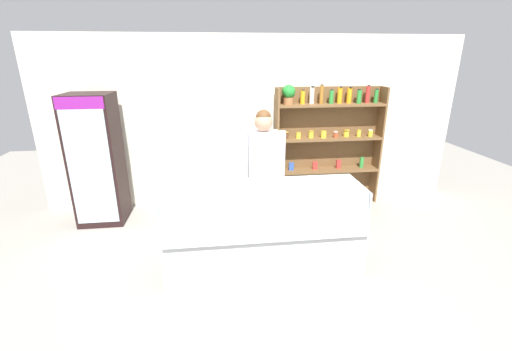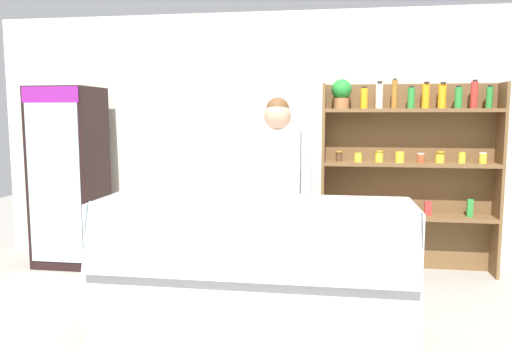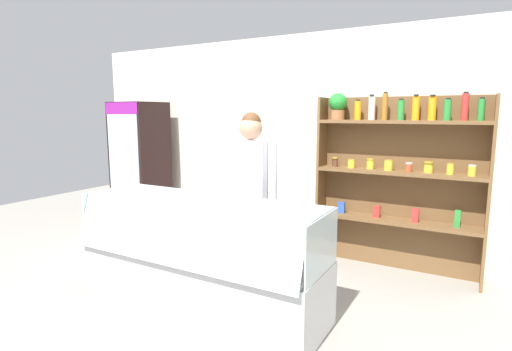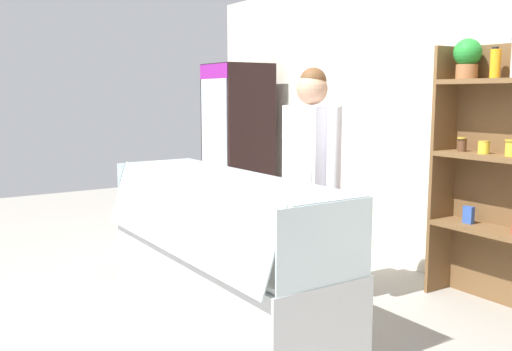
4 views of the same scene
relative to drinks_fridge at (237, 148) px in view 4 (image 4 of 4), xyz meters
name	(u,v)px [view 4 (image 4 of 4)]	position (x,y,z in m)	size (l,w,h in m)	color
ground_plane	(220,328)	(2.38, -1.61, -0.95)	(12.00, 12.00, 0.00)	gray
back_wall	(438,119)	(2.38, 0.53, 0.40)	(6.80, 0.10, 2.70)	silver
drinks_fridge	(237,148)	(0.00, 0.00, 0.00)	(0.65, 0.62, 1.90)	black
deli_display_case	(221,274)	(2.22, -1.50, -0.64)	(2.25, 0.75, 1.01)	silver
shop_clerk	(310,165)	(2.32, -0.79, 0.09)	(0.58, 0.25, 1.75)	#2D2D38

